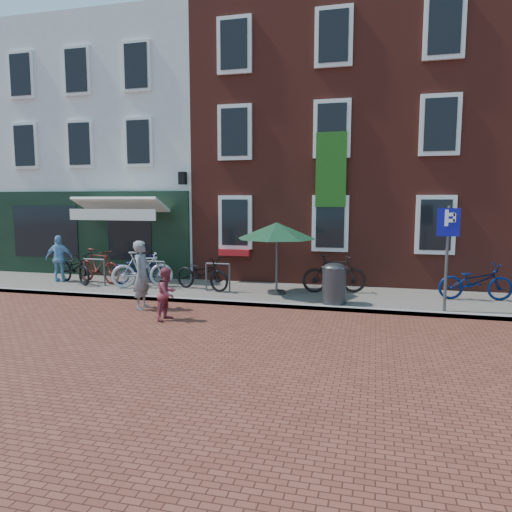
% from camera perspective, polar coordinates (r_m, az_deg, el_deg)
% --- Properties ---
extents(ground, '(80.00, 80.00, 0.00)m').
position_cam_1_polar(ground, '(12.64, -8.56, -5.63)').
color(ground, brown).
extents(sidewalk, '(24.00, 3.00, 0.10)m').
position_cam_1_polar(sidewalk, '(13.68, -2.24, -4.39)').
color(sidewalk, slate).
rests_on(sidewalk, ground).
extents(building_stucco, '(8.00, 8.00, 9.00)m').
position_cam_1_polar(building_stucco, '(20.90, -14.11, 11.55)').
color(building_stucco, silver).
rests_on(building_stucco, ground).
extents(building_brick_mid, '(6.00, 8.00, 10.00)m').
position_cam_1_polar(building_brick_mid, '(18.72, 5.66, 13.83)').
color(building_brick_mid, maroon).
rests_on(building_brick_mid, ground).
extents(building_brick_right, '(6.00, 8.00, 10.00)m').
position_cam_1_polar(building_brick_right, '(18.78, 24.59, 13.23)').
color(building_brick_right, maroon).
rests_on(building_brick_right, ground).
extents(litter_bin, '(0.60, 0.60, 1.11)m').
position_cam_1_polar(litter_bin, '(12.01, 9.48, -3.05)').
color(litter_bin, '#3C3C3F').
rests_on(litter_bin, sidewalk).
extents(parking_sign, '(0.50, 0.08, 2.48)m').
position_cam_1_polar(parking_sign, '(11.76, 22.26, 1.80)').
color(parking_sign, '#4C4C4F').
rests_on(parking_sign, sidewalk).
extents(parasol, '(2.23, 2.23, 2.10)m').
position_cam_1_polar(parasol, '(12.96, 2.54, 3.47)').
color(parasol, '#4C4C4F').
rests_on(parasol, sidewalk).
extents(woman, '(0.44, 0.65, 1.71)m').
position_cam_1_polar(woman, '(12.03, -13.66, -2.25)').
color(woman, gray).
rests_on(woman, ground).
extents(boy, '(0.55, 0.65, 1.20)m').
position_cam_1_polar(boy, '(10.85, -10.74, -4.52)').
color(boy, '#9A3947').
rests_on(boy, ground).
extents(cafe_person, '(0.94, 0.59, 1.49)m').
position_cam_1_polar(cafe_person, '(16.28, -22.77, -0.28)').
color(cafe_person, '#7CB2DB').
rests_on(cafe_person, sidewalk).
extents(bicycle_0, '(1.94, 1.48, 0.98)m').
position_cam_1_polar(bicycle_0, '(15.81, -21.11, -1.34)').
color(bicycle_0, black).
rests_on(bicycle_0, sidewalk).
extents(bicycle_1, '(1.88, 0.93, 1.09)m').
position_cam_1_polar(bicycle_1, '(15.60, -18.62, -1.15)').
color(bicycle_1, '#511915').
rests_on(bicycle_1, sidewalk).
extents(bicycle_2, '(1.91, 0.79, 0.98)m').
position_cam_1_polar(bicycle_2, '(14.89, -14.01, -1.56)').
color(bicycle_2, '#0C0F4D').
rests_on(bicycle_2, sidewalk).
extents(bicycle_3, '(1.84, 1.27, 1.09)m').
position_cam_1_polar(bicycle_3, '(14.44, -13.63, -1.60)').
color(bicycle_3, '#B3B2B5').
rests_on(bicycle_3, sidewalk).
extents(bicycle_4, '(1.97, 1.17, 0.98)m').
position_cam_1_polar(bicycle_4, '(13.76, -6.58, -2.09)').
color(bicycle_4, black).
rests_on(bicycle_4, sidewalk).
extents(bicycle_5, '(1.87, 0.91, 1.09)m').
position_cam_1_polar(bicycle_5, '(13.41, 9.51, -2.14)').
color(bicycle_5, black).
rests_on(bicycle_5, sidewalk).
extents(bicycle_6, '(1.92, 0.86, 0.98)m').
position_cam_1_polar(bicycle_6, '(13.56, 25.10, -2.83)').
color(bicycle_6, '#05184B').
rests_on(bicycle_6, sidewalk).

